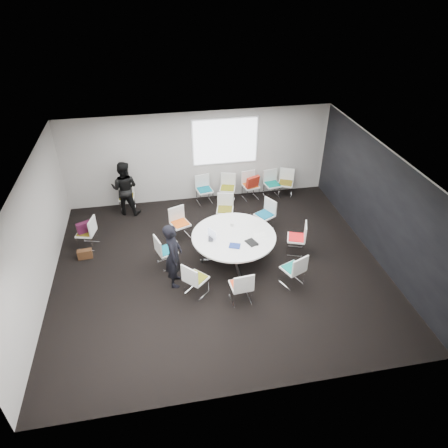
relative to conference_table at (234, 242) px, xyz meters
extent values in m
cube|color=black|center=(-0.42, -0.26, -0.54)|extent=(8.00, 7.00, 0.04)
cube|color=white|center=(-0.42, -0.26, 2.30)|extent=(8.00, 7.00, 0.04)
cube|color=#ADA8A3|center=(-0.42, 3.26, 0.88)|extent=(8.00, 0.04, 2.80)
cube|color=#ADA8A3|center=(-0.42, -3.78, 0.88)|extent=(8.00, 0.04, 2.80)
cube|color=#ADA8A3|center=(-4.44, -0.26, 0.88)|extent=(0.04, 7.00, 2.80)
cube|color=#ADA8A3|center=(3.60, -0.26, 0.88)|extent=(0.04, 7.00, 2.80)
cube|color=black|center=(3.57, -0.26, 0.88)|extent=(0.01, 6.94, 2.74)
cube|color=silver|center=(0.00, 0.00, -0.48)|extent=(0.90, 0.90, 0.08)
cylinder|color=silver|center=(0.00, 0.00, -0.16)|extent=(0.10, 0.10, 0.65)
cylinder|color=white|center=(0.00, 0.00, 0.19)|extent=(2.08, 2.08, 0.04)
cube|color=white|center=(0.38, 3.20, 1.33)|extent=(1.90, 0.03, 1.35)
cube|color=silver|center=(1.63, -0.02, -0.31)|extent=(0.54, 0.54, 0.42)
cube|color=white|center=(1.63, -0.02, -0.08)|extent=(0.57, 0.58, 0.04)
cube|color=red|center=(1.63, -0.02, -0.05)|extent=(0.49, 0.50, 0.03)
cube|color=white|center=(1.83, -0.09, 0.15)|extent=(0.19, 0.45, 0.42)
cube|color=silver|center=(1.12, 1.17, -0.31)|extent=(0.57, 0.57, 0.42)
cube|color=white|center=(1.12, 1.17, -0.08)|extent=(0.61, 0.61, 0.04)
cube|color=#0C587B|center=(1.12, 1.17, -0.05)|extent=(0.52, 0.53, 0.03)
cube|color=white|center=(1.30, 1.27, 0.15)|extent=(0.25, 0.42, 0.42)
cube|color=silver|center=(0.08, 1.64, -0.31)|extent=(0.51, 0.51, 0.42)
cube|color=white|center=(0.08, 1.64, -0.08)|extent=(0.56, 0.54, 0.04)
cube|color=#6A6317|center=(0.08, 1.64, -0.05)|extent=(0.48, 0.47, 0.03)
cube|color=white|center=(0.14, 1.84, 0.15)|extent=(0.45, 0.15, 0.42)
cube|color=silver|center=(-1.23, 1.16, -0.31)|extent=(0.54, 0.54, 0.42)
cube|color=white|center=(-1.23, 1.16, -0.08)|extent=(0.59, 0.58, 0.04)
cube|color=#D95716|center=(-1.23, 1.16, -0.05)|extent=(0.51, 0.50, 0.03)
cube|color=white|center=(-1.30, 1.36, 0.15)|extent=(0.44, 0.20, 0.42)
cube|color=silver|center=(-1.67, 0.06, -0.31)|extent=(0.54, 0.54, 0.42)
cube|color=white|center=(-1.67, 0.06, -0.08)|extent=(0.57, 0.58, 0.04)
cube|color=#086379|center=(-1.67, 0.06, -0.05)|extent=(0.49, 0.50, 0.03)
cube|color=white|center=(-1.86, -0.01, 0.15)|extent=(0.19, 0.45, 0.42)
cube|color=silver|center=(-1.08, -1.08, -0.31)|extent=(0.59, 0.59, 0.42)
cube|color=white|center=(-1.08, -1.08, -0.08)|extent=(0.64, 0.64, 0.04)
cube|color=olive|center=(-1.08, -1.08, -0.05)|extent=(0.55, 0.55, 0.03)
cube|color=white|center=(-1.23, -1.22, 0.15)|extent=(0.34, 0.36, 0.42)
cube|color=silver|center=(-0.14, -1.48, -0.31)|extent=(0.45, 0.45, 0.42)
cube|color=white|center=(-0.14, -1.48, -0.08)|extent=(0.50, 0.48, 0.04)
cube|color=red|center=(-0.14, -1.48, -0.05)|extent=(0.43, 0.41, 0.03)
cube|color=white|center=(-0.12, -1.69, 0.15)|extent=(0.46, 0.07, 0.42)
cube|color=silver|center=(1.16, -1.15, -0.31)|extent=(0.55, 0.55, 0.42)
cube|color=white|center=(1.16, -1.15, -0.08)|extent=(0.60, 0.59, 0.04)
cube|color=#0A7568|center=(1.16, -1.15, -0.05)|extent=(0.52, 0.51, 0.03)
cube|color=white|center=(1.25, -1.34, 0.15)|extent=(0.44, 0.22, 0.42)
cube|color=silver|center=(-0.32, 2.88, -0.31)|extent=(0.49, 0.49, 0.42)
cube|color=white|center=(-0.32, 2.88, -0.08)|extent=(0.53, 0.52, 0.04)
cube|color=#076276|center=(-0.32, 2.88, -0.05)|extent=(0.46, 0.45, 0.03)
cube|color=white|center=(-0.36, 3.09, 0.15)|extent=(0.46, 0.12, 0.42)
cube|color=silver|center=(0.39, 2.86, -0.31)|extent=(0.52, 0.52, 0.42)
cube|color=white|center=(0.39, 2.86, -0.08)|extent=(0.57, 0.55, 0.04)
cube|color=olive|center=(0.39, 2.86, -0.05)|extent=(0.49, 0.48, 0.03)
cube|color=white|center=(0.45, 3.06, 0.15)|extent=(0.45, 0.16, 0.42)
cube|color=silver|center=(1.14, 2.89, -0.31)|extent=(0.50, 0.50, 0.42)
cube|color=white|center=(1.14, 2.89, -0.08)|extent=(0.54, 0.52, 0.04)
cube|color=#CF5013|center=(1.14, 2.89, -0.05)|extent=(0.47, 0.45, 0.03)
cube|color=white|center=(1.10, 3.10, 0.15)|extent=(0.46, 0.13, 0.42)
cube|color=silver|center=(1.84, 2.85, -0.31)|extent=(0.48, 0.48, 0.42)
cube|color=white|center=(1.84, 2.85, -0.08)|extent=(0.52, 0.50, 0.04)
cube|color=#077A6C|center=(1.84, 2.85, -0.05)|extent=(0.45, 0.43, 0.03)
cube|color=white|center=(1.81, 3.06, 0.15)|extent=(0.46, 0.10, 0.42)
cube|color=silver|center=(2.27, 2.85, -0.31)|extent=(0.56, 0.56, 0.42)
cube|color=white|center=(2.27, 2.85, -0.08)|extent=(0.60, 0.59, 0.04)
cube|color=olive|center=(2.27, 2.85, -0.05)|extent=(0.52, 0.51, 0.03)
cube|color=white|center=(2.36, 3.04, 0.15)|extent=(0.43, 0.22, 0.42)
cube|color=silver|center=(-3.69, 1.20, -0.31)|extent=(0.51, 0.51, 0.42)
cube|color=white|center=(-3.69, 1.20, -0.08)|extent=(0.54, 0.56, 0.04)
cube|color=brown|center=(-3.69, 1.20, -0.05)|extent=(0.47, 0.48, 0.03)
cube|color=white|center=(-3.48, 1.15, 0.15)|extent=(0.15, 0.45, 0.42)
cube|color=silver|center=(-2.68, 2.89, -0.31)|extent=(0.43, 0.43, 0.42)
cube|color=white|center=(-2.68, 2.89, -0.08)|extent=(0.47, 0.45, 0.04)
cube|color=brown|center=(-2.68, 2.89, -0.05)|extent=(0.41, 0.39, 0.03)
cube|color=white|center=(-2.67, 3.10, 0.15)|extent=(0.46, 0.05, 0.42)
imported|color=black|center=(-1.53, -0.63, 0.30)|extent=(0.47, 0.64, 1.64)
imported|color=black|center=(-2.68, 2.74, 0.30)|extent=(0.95, 0.82, 1.65)
imported|color=#333338|center=(-0.53, -0.03, 0.22)|extent=(0.25, 0.33, 0.02)
cube|color=silver|center=(-0.55, -0.01, 0.34)|extent=(0.17, 0.27, 0.22)
cube|color=black|center=(0.36, -0.38, 0.22)|extent=(0.32, 0.36, 0.02)
cube|color=navy|center=(-0.07, -0.44, 0.22)|extent=(0.31, 0.28, 0.03)
cube|color=silver|center=(0.66, 0.37, 0.21)|extent=(0.37, 0.34, 0.00)
cube|color=white|center=(0.63, -0.11, 0.21)|extent=(0.30, 0.21, 0.00)
cylinder|color=white|center=(0.04, 0.41, 0.25)|extent=(0.08, 0.08, 0.09)
cube|color=black|center=(0.43, -0.47, 0.21)|extent=(0.15, 0.10, 0.01)
cube|color=#411129|center=(-3.69, 1.20, 0.10)|extent=(0.42, 0.30, 0.28)
cube|color=#462A16|center=(-3.73, 0.71, -0.40)|extent=(0.37, 0.19, 0.24)
cube|color=#A62314|center=(1.14, 2.68, 0.18)|extent=(0.47, 0.32, 0.36)
camera|label=1|loc=(-1.68, -7.80, 5.95)|focal=32.00mm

